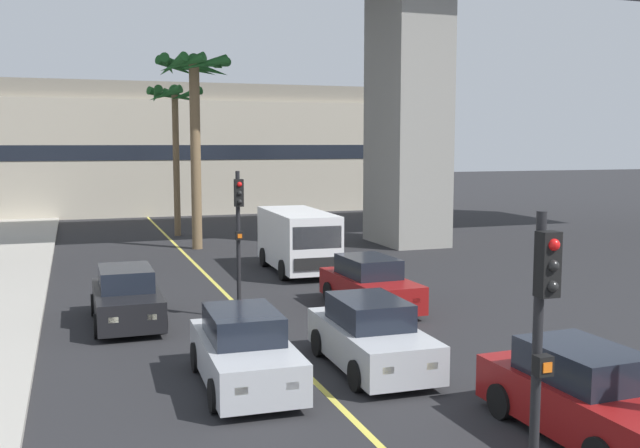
# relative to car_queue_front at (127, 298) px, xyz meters

# --- Properties ---
(lane_stripe_center) EXTENTS (0.14, 56.00, 0.01)m
(lane_stripe_center) POSITION_rel_car_queue_front_xyz_m (3.37, 3.34, -0.72)
(lane_stripe_center) COLOR #DBCC4C
(lane_stripe_center) RESTS_ON ground
(pier_building_backdrop) EXTENTS (35.75, 8.04, 9.05)m
(pier_building_backdrop) POSITION_rel_car_queue_front_xyz_m (3.37, 33.13, 3.74)
(pier_building_backdrop) COLOR #BCB29E
(pier_building_backdrop) RESTS_ON ground
(car_queue_front) EXTENTS (1.84, 4.10, 1.56)m
(car_queue_front) POSITION_rel_car_queue_front_xyz_m (0.00, 0.00, 0.00)
(car_queue_front) COLOR black
(car_queue_front) RESTS_ON ground
(car_queue_second) EXTENTS (1.92, 4.15, 1.56)m
(car_queue_second) POSITION_rel_car_queue_front_xyz_m (1.92, -6.06, 0.00)
(car_queue_second) COLOR #B7BABF
(car_queue_second) RESTS_ON ground
(car_queue_third) EXTENTS (1.93, 4.15, 1.56)m
(car_queue_third) POSITION_rel_car_queue_front_xyz_m (6.79, -10.52, 0.00)
(car_queue_third) COLOR maroon
(car_queue_third) RESTS_ON ground
(car_queue_fourth) EXTENTS (1.90, 4.13, 1.56)m
(car_queue_fourth) POSITION_rel_car_queue_front_xyz_m (4.83, -5.84, 0.00)
(car_queue_fourth) COLOR #B7BABF
(car_queue_fourth) RESTS_ON ground
(car_queue_fifth) EXTENTS (1.95, 4.16, 1.56)m
(car_queue_fifth) POSITION_rel_car_queue_front_xyz_m (7.07, -0.45, 0.00)
(car_queue_fifth) COLOR maroon
(car_queue_fifth) RESTS_ON ground
(delivery_van) EXTENTS (2.26, 5.30, 2.36)m
(delivery_van) POSITION_rel_car_queue_front_xyz_m (6.84, 6.20, 0.57)
(delivery_van) COLOR white
(delivery_van) RESTS_ON ground
(traffic_light_median_near) EXTENTS (0.24, 0.37, 4.20)m
(traffic_light_median_near) POSITION_rel_car_queue_front_xyz_m (3.84, -13.27, 1.99)
(traffic_light_median_near) COLOR black
(traffic_light_median_near) RESTS_ON ground
(traffic_light_median_far) EXTENTS (0.24, 0.37, 4.20)m
(traffic_light_median_far) POSITION_rel_car_queue_front_xyz_m (3.06, -0.52, 1.99)
(traffic_light_median_far) COLOR black
(traffic_light_median_far) RESTS_ON ground
(palm_tree_near_median) EXTENTS (3.54, 3.58, 9.05)m
(palm_tree_near_median) POSITION_rel_car_queue_front_xyz_m (4.14, 13.59, 6.45)
(palm_tree_near_median) COLOR brown
(palm_tree_near_median) RESTS_ON ground
(palm_tree_mid_median) EXTENTS (2.97, 3.08, 8.03)m
(palm_tree_mid_median) POSITION_rel_car_queue_front_xyz_m (3.93, 18.75, 5.79)
(palm_tree_mid_median) COLOR brown
(palm_tree_mid_median) RESTS_ON ground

